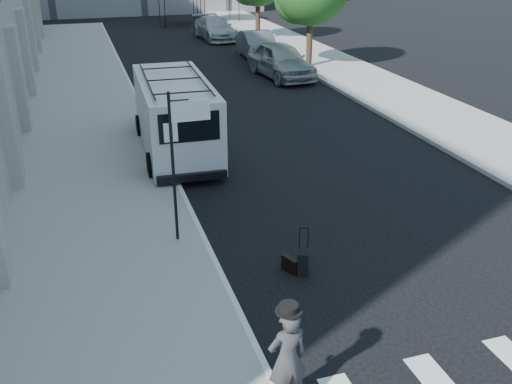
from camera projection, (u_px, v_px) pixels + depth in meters
ground at (337, 301)px, 11.31m from camera, size 120.00×120.00×0.00m
sidewalk_left at (84, 105)px, 24.00m from camera, size 4.50×48.00×0.15m
sidewalk_right at (332, 65)px, 31.10m from camera, size 4.00×56.00×0.15m
sign_pole at (182, 136)px, 12.34m from camera, size 1.03×0.07×3.50m
businessman at (287, 359)px, 8.50m from camera, size 0.66×0.46×1.73m
briefcase at (290, 265)px, 12.24m from camera, size 0.27×0.45×0.34m
suitcase at (303, 261)px, 12.16m from camera, size 0.35×0.43×1.02m
cargo_van at (175, 115)px, 18.57m from camera, size 2.48×6.55×2.43m
parked_car_a at (281, 60)px, 28.50m from camera, size 2.48×5.19×1.71m
parked_car_b at (258, 46)px, 32.69m from camera, size 1.92×4.76×1.54m
parked_car_c at (215, 28)px, 38.83m from camera, size 2.44×5.22×1.48m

